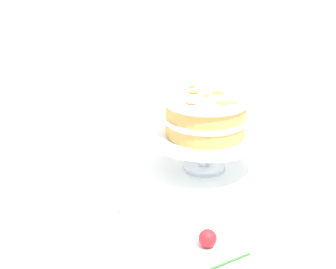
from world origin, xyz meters
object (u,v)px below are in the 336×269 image
object	(u,v)px
layer_cake	(207,115)
fallen_rose	(210,239)
dining_table	(142,217)
cake_stand	(206,140)
teacup	(137,205)

from	to	relation	value
layer_cake	fallen_rose	world-z (taller)	layer_cake
dining_table	layer_cake	world-z (taller)	layer_cake
cake_stand	dining_table	bearing A→B (deg)	-154.05
dining_table	layer_cake	distance (m)	0.31
cake_stand	layer_cake	bearing A→B (deg)	-67.40
cake_stand	teacup	bearing A→B (deg)	-130.58
cake_stand	fallen_rose	distance (m)	0.35
dining_table	teacup	bearing A→B (deg)	-95.21
fallen_rose	cake_stand	bearing A→B (deg)	83.48
dining_table	teacup	distance (m)	0.17
teacup	fallen_rose	size ratio (longest dim) A/B	1.15
dining_table	fallen_rose	distance (m)	0.31
layer_cake	fallen_rose	bearing A→B (deg)	-96.53
layer_cake	teacup	distance (m)	0.31
fallen_rose	teacup	bearing A→B (deg)	137.58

